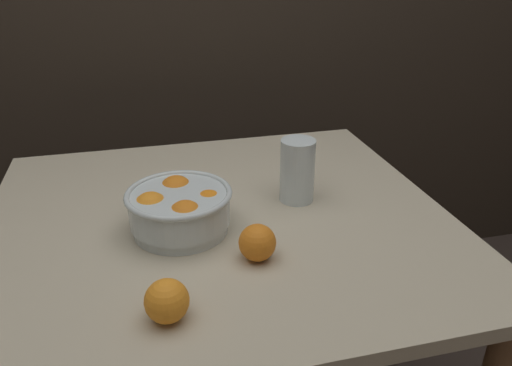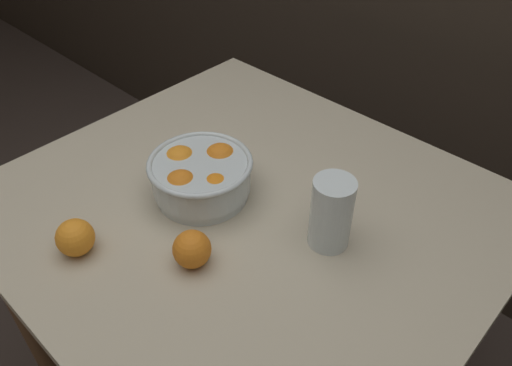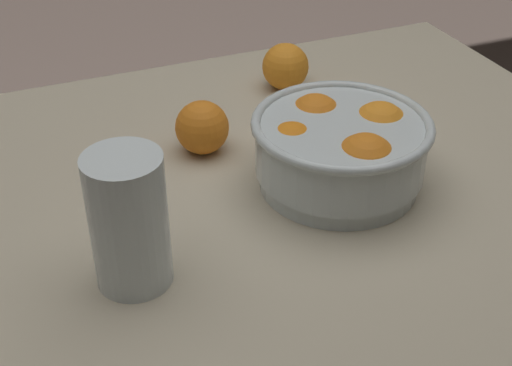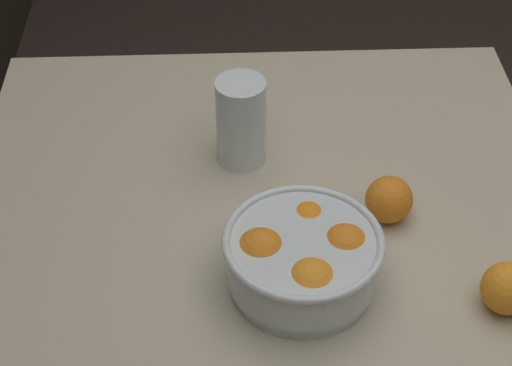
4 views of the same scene
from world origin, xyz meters
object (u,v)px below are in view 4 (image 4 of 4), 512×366
fruit_bowl (303,259)px  orange_loose_near_bowl (507,288)px  orange_loose_front (389,200)px  juice_glass (241,126)px

fruit_bowl → orange_loose_near_bowl: size_ratio=3.04×
orange_loose_near_bowl → orange_loose_front: same height
fruit_bowl → orange_loose_near_bowl: (-0.05, -0.27, -0.02)m
juice_glass → orange_loose_near_bowl: juice_glass is taller
orange_loose_front → juice_glass: bearing=55.3°
fruit_bowl → orange_loose_front: (0.13, -0.14, -0.02)m
fruit_bowl → juice_glass: size_ratio=1.48×
fruit_bowl → juice_glass: 0.29m
fruit_bowl → juice_glass: bearing=15.2°
fruit_bowl → orange_loose_front: fruit_bowl is taller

